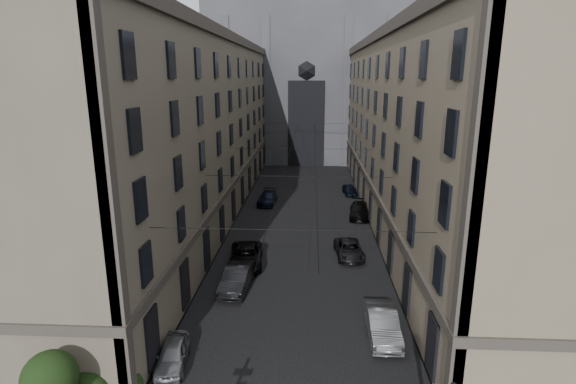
% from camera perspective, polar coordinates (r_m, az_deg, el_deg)
% --- Properties ---
extents(sidewalk_left, '(7.00, 80.00, 0.15)m').
position_cam_1_polar(sidewalk_left, '(50.20, -10.29, -2.70)').
color(sidewalk_left, '#383533').
rests_on(sidewalk_left, ground).
extents(sidewalk_right, '(7.00, 80.00, 0.15)m').
position_cam_1_polar(sidewalk_right, '(49.80, 13.97, -3.04)').
color(sidewalk_right, '#383533').
rests_on(sidewalk_right, ground).
extents(building_left, '(13.60, 60.60, 18.85)m').
position_cam_1_polar(building_left, '(49.09, -14.16, 7.78)').
color(building_left, '#514A3E').
rests_on(building_left, ground).
extents(building_right, '(13.60, 60.60, 18.85)m').
position_cam_1_polar(building_right, '(48.57, 18.08, 7.44)').
color(building_right, '#645A48').
rests_on(building_right, ground).
extents(gothic_tower, '(35.00, 23.00, 58.00)m').
position_cam_1_polar(gothic_tower, '(85.63, 2.50, 16.58)').
color(gothic_tower, '#2D2D33').
rests_on(gothic_tower, ground).
extents(tram_wires, '(14.00, 60.00, 0.43)m').
position_cam_1_polar(tram_wires, '(46.87, 1.85, 5.32)').
color(tram_wires, black).
rests_on(tram_wires, ground).
extents(car_left_near, '(1.96, 3.94, 1.29)m').
position_cam_1_polar(car_left_near, '(25.68, -14.47, -19.34)').
color(car_left_near, slate).
rests_on(car_left_near, ground).
extents(car_left_midnear, '(2.07, 5.06, 1.63)m').
position_cam_1_polar(car_left_midnear, '(32.64, -6.49, -10.85)').
color(car_left_midnear, black).
rests_on(car_left_midnear, ground).
extents(car_left_midfar, '(3.08, 5.81, 1.56)m').
position_cam_1_polar(car_left_midfar, '(36.42, -5.38, -8.10)').
color(car_left_midfar, black).
rests_on(car_left_midfar, ground).
extents(car_left_far, '(2.26, 5.01, 1.42)m').
position_cam_1_polar(car_left_far, '(53.25, -2.62, -0.76)').
color(car_left_far, black).
rests_on(car_left_far, ground).
extents(car_right_near, '(1.72, 4.85, 1.60)m').
position_cam_1_polar(car_right_near, '(27.70, 11.89, -16.08)').
color(car_right_near, gray).
rests_on(car_right_near, ground).
extents(car_right_midnear, '(2.53, 4.87, 1.31)m').
position_cam_1_polar(car_right_midnear, '(38.21, 7.77, -7.25)').
color(car_right_midnear, black).
rests_on(car_right_midnear, ground).
extents(car_right_midfar, '(2.69, 5.38, 1.50)m').
position_cam_1_polar(car_right_midfar, '(48.83, 9.09, -2.31)').
color(car_right_midfar, black).
rests_on(car_right_midfar, ground).
extents(car_right_far, '(1.95, 3.91, 1.28)m').
position_cam_1_polar(car_right_far, '(57.85, 7.83, 0.29)').
color(car_right_far, black).
rests_on(car_right_far, ground).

